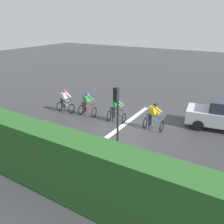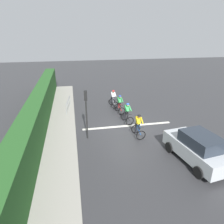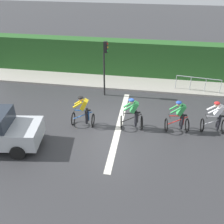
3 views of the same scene
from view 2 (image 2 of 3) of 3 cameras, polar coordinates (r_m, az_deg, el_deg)
ground_plane at (r=15.84m, az=4.71°, el=-4.44°), size 80.00×80.00×0.00m
sidewalk_kerb at (r=17.17m, az=-14.83°, el=-2.79°), size 2.80×23.22×0.12m
stone_wall_low at (r=17.19m, az=-17.88°, el=-2.36°), size 0.44×23.22×0.53m
hedge_wall at (r=16.88m, az=-19.26°, el=0.63°), size 1.10×23.22×2.49m
road_marking_stop_line at (r=16.20m, az=4.32°, el=-3.81°), size 7.00×0.30×0.01m
cyclist_lead at (r=20.04m, az=0.32°, el=3.69°), size 0.73×1.11×1.66m
cyclist_second at (r=18.47m, az=2.07°, el=2.13°), size 0.82×1.16×1.66m
cyclist_mid at (r=16.50m, az=4.18°, el=-0.32°), size 0.83×1.17×1.66m
cyclist_fourth at (r=14.40m, az=7.26°, el=-3.78°), size 0.72×1.11×1.66m
car_silver at (r=12.50m, az=22.49°, el=-9.14°), size 2.31×4.30×1.76m
traffic_light_near_crossing at (r=13.63m, az=-7.15°, el=1.23°), size 0.21×0.31×3.34m
pedestrian_railing_kerbside at (r=19.41m, az=-11.99°, el=2.50°), size 0.37×2.70×1.03m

